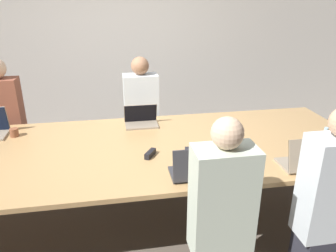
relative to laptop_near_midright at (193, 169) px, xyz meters
name	(u,v)px	position (x,y,z in m)	size (l,w,h in m)	color
ground_plane	(136,216)	(-0.41, 0.61, -0.84)	(24.00, 24.00, 0.00)	brown
curtain_wall	(120,44)	(-0.41, 2.82, 0.56)	(12.00, 0.06, 2.80)	beige
conference_table	(133,152)	(-0.41, 0.61, -0.12)	(4.41, 1.58, 0.76)	tan
laptop_near_midright	(193,169)	(0.00, 0.00, 0.00)	(0.34, 0.26, 0.26)	#333338
person_near_midright	(221,221)	(0.08, -0.43, -0.16)	(0.40, 0.24, 1.41)	#2D2D38
bottle_near_midright	(222,153)	(0.29, 0.18, 0.03)	(0.07, 0.07, 0.24)	#ADD1E0
person_far_left	(6,122)	(-1.80, 1.67, -0.13)	(0.40, 0.24, 1.44)	#2D2D38
cup_far_left	(14,132)	(-1.55, 1.07, -0.03)	(0.08, 0.08, 0.08)	brown
laptop_near_right	(304,160)	(0.91, -0.01, 0.00)	(0.33, 0.27, 0.27)	gray
person_near_right	(327,205)	(0.88, -0.40, -0.15)	(0.40, 0.24, 1.42)	#2D2D38
bottle_near_right	(323,144)	(1.18, 0.15, 0.04)	(0.08, 0.08, 0.27)	#ADD1E0
laptop_far_center	(141,119)	(-0.28, 1.16, -0.01)	(0.35, 0.22, 0.22)	gray
person_far_center	(142,117)	(-0.24, 1.59, -0.15)	(0.40, 0.24, 1.42)	#2D2D38
stapler	(150,154)	(-0.28, 0.41, -0.05)	(0.12, 0.15, 0.05)	black
notebook	(197,152)	(0.14, 0.41, -0.07)	(0.23, 0.19, 0.02)	#232328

